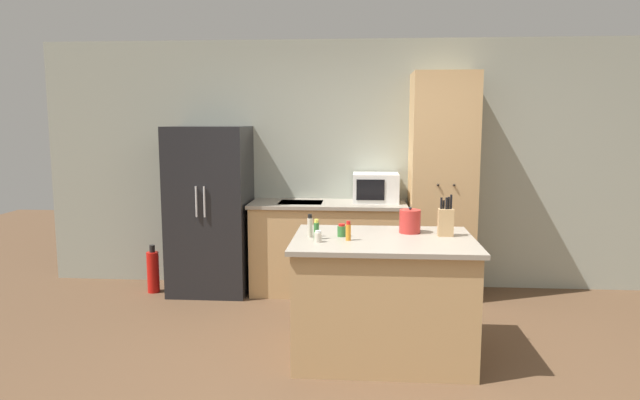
{
  "coord_description": "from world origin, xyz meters",
  "views": [
    {
      "loc": [
        -0.17,
        -3.72,
        1.78
      ],
      "look_at": [
        -0.56,
        1.4,
        1.05
      ],
      "focal_mm": 32.0,
      "sensor_mm": 36.0,
      "label": 1
    }
  ],
  "objects_px": {
    "spice_bottle_short_red": "(310,226)",
    "knife_block": "(446,221)",
    "fire_extinguisher": "(153,271)",
    "kettle": "(410,221)",
    "spice_bottle_pale_salt": "(342,231)",
    "spice_bottle_green_herb": "(318,237)",
    "spice_bottle_amber_oil": "(316,230)",
    "spice_bottle_tall_dark": "(348,231)",
    "microwave": "(376,188)",
    "refrigerator": "(210,210)",
    "pantry_cabinet": "(442,186)"
  },
  "relations": [
    {
      "from": "spice_bottle_short_red",
      "to": "knife_block",
      "type": "bearing_deg",
      "value": 6.24
    },
    {
      "from": "fire_extinguisher",
      "to": "kettle",
      "type": "bearing_deg",
      "value": -25.45
    },
    {
      "from": "knife_block",
      "to": "fire_extinguisher",
      "type": "height_order",
      "value": "knife_block"
    },
    {
      "from": "spice_bottle_pale_salt",
      "to": "kettle",
      "type": "relative_size",
      "value": 0.47
    },
    {
      "from": "knife_block",
      "to": "kettle",
      "type": "xyz_separation_m",
      "value": [
        -0.26,
        0.1,
        -0.02
      ]
    },
    {
      "from": "spice_bottle_green_herb",
      "to": "spice_bottle_amber_oil",
      "type": "bearing_deg",
      "value": 100.88
    },
    {
      "from": "spice_bottle_tall_dark",
      "to": "spice_bottle_short_red",
      "type": "distance_m",
      "value": 0.31
    },
    {
      "from": "spice_bottle_tall_dark",
      "to": "kettle",
      "type": "height_order",
      "value": "kettle"
    },
    {
      "from": "microwave",
      "to": "knife_block",
      "type": "xyz_separation_m",
      "value": [
        0.49,
        -1.53,
        -0.07
      ]
    },
    {
      "from": "spice_bottle_short_red",
      "to": "refrigerator",
      "type": "bearing_deg",
      "value": 127.71
    },
    {
      "from": "fire_extinguisher",
      "to": "knife_block",
      "type": "bearing_deg",
      "value": -25.11
    },
    {
      "from": "kettle",
      "to": "fire_extinguisher",
      "type": "distance_m",
      "value": 2.9
    },
    {
      "from": "knife_block",
      "to": "spice_bottle_green_herb",
      "type": "distance_m",
      "value": 0.99
    },
    {
      "from": "spice_bottle_tall_dark",
      "to": "spice_bottle_amber_oil",
      "type": "bearing_deg",
      "value": 173.67
    },
    {
      "from": "spice_bottle_green_herb",
      "to": "microwave",
      "type": "bearing_deg",
      "value": 76.18
    },
    {
      "from": "refrigerator",
      "to": "spice_bottle_pale_salt",
      "type": "relative_size",
      "value": 17.57
    },
    {
      "from": "spice_bottle_tall_dark",
      "to": "knife_block",
      "type": "bearing_deg",
      "value": 16.43
    },
    {
      "from": "microwave",
      "to": "spice_bottle_pale_salt",
      "type": "relative_size",
      "value": 4.75
    },
    {
      "from": "refrigerator",
      "to": "spice_bottle_amber_oil",
      "type": "xyz_separation_m",
      "value": [
        1.23,
        -1.59,
        0.12
      ]
    },
    {
      "from": "knife_block",
      "to": "spice_bottle_short_red",
      "type": "bearing_deg",
      "value": -173.76
    },
    {
      "from": "knife_block",
      "to": "spice_bottle_green_herb",
      "type": "xyz_separation_m",
      "value": [
        -0.94,
        -0.29,
        -0.07
      ]
    },
    {
      "from": "spice_bottle_short_red",
      "to": "pantry_cabinet",
      "type": "bearing_deg",
      "value": 53.03
    },
    {
      "from": "kettle",
      "to": "fire_extinguisher",
      "type": "bearing_deg",
      "value": 154.55
    },
    {
      "from": "spice_bottle_amber_oil",
      "to": "spice_bottle_green_herb",
      "type": "relative_size",
      "value": 1.77
    },
    {
      "from": "spice_bottle_short_red",
      "to": "kettle",
      "type": "xyz_separation_m",
      "value": [
        0.76,
        0.21,
        0.01
      ]
    },
    {
      "from": "pantry_cabinet",
      "to": "spice_bottle_pale_salt",
      "type": "bearing_deg",
      "value": -121.59
    },
    {
      "from": "spice_bottle_amber_oil",
      "to": "spice_bottle_pale_salt",
      "type": "bearing_deg",
      "value": 31.35
    },
    {
      "from": "microwave",
      "to": "spice_bottle_green_herb",
      "type": "xyz_separation_m",
      "value": [
        -0.45,
        -1.82,
        -0.14
      ]
    },
    {
      "from": "spice_bottle_amber_oil",
      "to": "spice_bottle_tall_dark",
      "type": "bearing_deg",
      "value": -6.33
    },
    {
      "from": "pantry_cabinet",
      "to": "spice_bottle_amber_oil",
      "type": "distance_m",
      "value": 1.99
    },
    {
      "from": "refrigerator",
      "to": "knife_block",
      "type": "bearing_deg",
      "value": -32.69
    },
    {
      "from": "knife_block",
      "to": "spice_bottle_amber_oil",
      "type": "distance_m",
      "value": 0.98
    },
    {
      "from": "microwave",
      "to": "spice_bottle_short_red",
      "type": "distance_m",
      "value": 1.73
    },
    {
      "from": "spice_bottle_green_herb",
      "to": "spice_bottle_pale_salt",
      "type": "bearing_deg",
      "value": 52.53
    },
    {
      "from": "spice_bottle_tall_dark",
      "to": "spice_bottle_green_herb",
      "type": "distance_m",
      "value": 0.23
    },
    {
      "from": "microwave",
      "to": "fire_extinguisher",
      "type": "height_order",
      "value": "microwave"
    },
    {
      "from": "fire_extinguisher",
      "to": "spice_bottle_green_herb",
      "type": "bearing_deg",
      "value": -40.9
    },
    {
      "from": "spice_bottle_amber_oil",
      "to": "pantry_cabinet",
      "type": "bearing_deg",
      "value": 55.62
    },
    {
      "from": "spice_bottle_tall_dark",
      "to": "spice_bottle_pale_salt",
      "type": "distance_m",
      "value": 0.15
    },
    {
      "from": "knife_block",
      "to": "spice_bottle_green_herb",
      "type": "height_order",
      "value": "knife_block"
    },
    {
      "from": "pantry_cabinet",
      "to": "microwave",
      "type": "bearing_deg",
      "value": 173.27
    },
    {
      "from": "spice_bottle_green_herb",
      "to": "spice_bottle_pale_salt",
      "type": "xyz_separation_m",
      "value": [
        0.16,
        0.21,
        0.01
      ]
    },
    {
      "from": "spice_bottle_pale_salt",
      "to": "spice_bottle_amber_oil",
      "type": "bearing_deg",
      "value": -148.65
    },
    {
      "from": "pantry_cabinet",
      "to": "knife_block",
      "type": "bearing_deg",
      "value": -96.34
    },
    {
      "from": "microwave",
      "to": "knife_block",
      "type": "bearing_deg",
      "value": -72.1
    },
    {
      "from": "refrigerator",
      "to": "kettle",
      "type": "xyz_separation_m",
      "value": [
        1.93,
        -1.3,
        0.14
      ]
    },
    {
      "from": "spice_bottle_tall_dark",
      "to": "spice_bottle_short_red",
      "type": "height_order",
      "value": "spice_bottle_short_red"
    },
    {
      "from": "kettle",
      "to": "spice_bottle_amber_oil",
      "type": "bearing_deg",
      "value": -157.52
    },
    {
      "from": "spice_bottle_short_red",
      "to": "kettle",
      "type": "distance_m",
      "value": 0.79
    },
    {
      "from": "refrigerator",
      "to": "spice_bottle_green_herb",
      "type": "bearing_deg",
      "value": -53.66
    }
  ]
}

